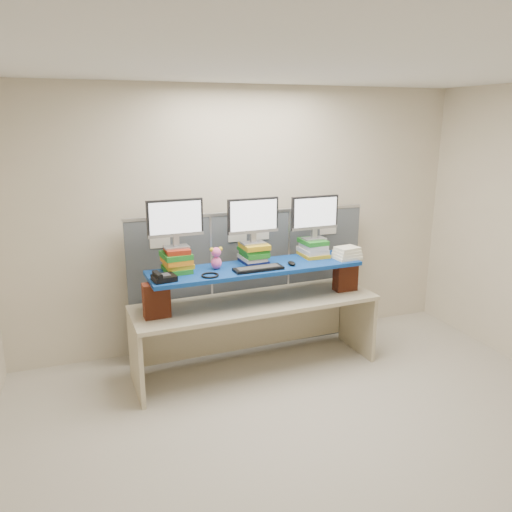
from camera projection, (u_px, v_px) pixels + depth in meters
name	position (u px, v px, depth m)	size (l,w,h in m)	color
room	(330.00, 269.00, 3.59)	(5.00, 4.00, 2.80)	beige
cubicle_partition	(250.00, 280.00, 5.38)	(2.60, 0.06, 1.53)	#454B52
desk	(256.00, 315.00, 4.91)	(2.44, 0.81, 0.73)	#C3B695
brick_pier_left	(156.00, 300.00, 4.43)	(0.23, 0.13, 0.32)	brown
brick_pier_right	(345.00, 275.00, 5.14)	(0.23, 0.13, 0.32)	brown
blue_board	(256.00, 268.00, 4.79)	(2.06, 0.52, 0.04)	navy
book_stack_left	(177.00, 260.00, 4.59)	(0.29, 0.31, 0.22)	#217C22
book_stack_center	(254.00, 253.00, 4.87)	(0.26, 0.31, 0.19)	navy
book_stack_right	(313.00, 248.00, 5.11)	(0.25, 0.32, 0.18)	gold
monitor_left	(175.00, 221.00, 4.49)	(0.51, 0.15, 0.45)	#99999D
monitor_center	(253.00, 218.00, 4.78)	(0.51, 0.15, 0.45)	#99999D
monitor_right	(315.00, 215.00, 5.02)	(0.51, 0.15, 0.45)	#99999D
keyboard	(258.00, 269.00, 4.65)	(0.48, 0.18, 0.03)	black
mouse	(292.00, 263.00, 4.81)	(0.07, 0.12, 0.04)	black
desk_phone	(163.00, 277.00, 4.34)	(0.22, 0.20, 0.08)	black
headset	(210.00, 275.00, 4.47)	(0.16, 0.16, 0.02)	black
plush_toy	(216.00, 258.00, 4.66)	(0.12, 0.09, 0.21)	pink
binder_stack	(347.00, 253.00, 5.02)	(0.27, 0.23, 0.12)	white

